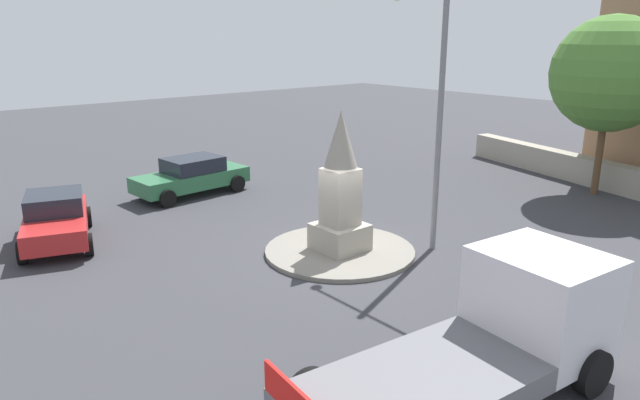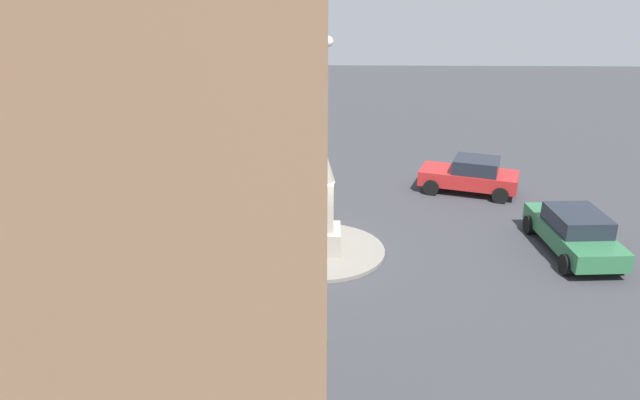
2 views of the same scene
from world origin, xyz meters
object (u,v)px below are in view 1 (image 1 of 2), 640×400
object	(u,v)px
monument	(340,190)
tree_near_wall	(610,74)
car_green_parked_right	(192,176)
car_red_far_side	(56,219)
streetlamp	(442,89)
truck_white_approaching	(497,333)

from	to	relation	value
monument	tree_near_wall	xyz separation A→B (m)	(1.73, 11.64, 2.68)
car_green_parked_right	tree_near_wall	size ratio (longest dim) A/B	0.67
car_red_far_side	car_green_parked_right	world-z (taller)	car_red_far_side
monument	streetlamp	world-z (taller)	streetlamp
truck_white_approaching	tree_near_wall	size ratio (longest dim) A/B	0.94
car_red_far_side	streetlamp	bearing A→B (deg)	47.23
truck_white_approaching	streetlamp	bearing A→B (deg)	138.06
monument	tree_near_wall	distance (m)	12.07
car_red_far_side	truck_white_approaching	xyz separation A→B (m)	(12.49, 3.56, 0.31)
truck_white_approaching	car_green_parked_right	bearing A→B (deg)	172.16
car_red_far_side	tree_near_wall	size ratio (longest dim) A/B	0.64
monument	streetlamp	xyz separation A→B (m)	(1.46, 2.28, 2.70)
car_green_parked_right	tree_near_wall	bearing A→B (deg)	50.13
streetlamp	car_green_parked_right	xyz separation A→B (m)	(-9.64, -2.49, -3.80)
car_red_far_side	tree_near_wall	distance (m)	19.45
car_green_parked_right	truck_white_approaching	distance (m)	14.81
monument	tree_near_wall	size ratio (longest dim) A/B	0.59
monument	car_red_far_side	distance (m)	8.42
monument	car_green_parked_right	xyz separation A→B (m)	(-8.18, -0.22, -1.10)
streetlamp	car_red_far_side	distance (m)	11.64
monument	truck_white_approaching	distance (m)	6.91
monument	car_red_far_side	bearing A→B (deg)	-136.01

